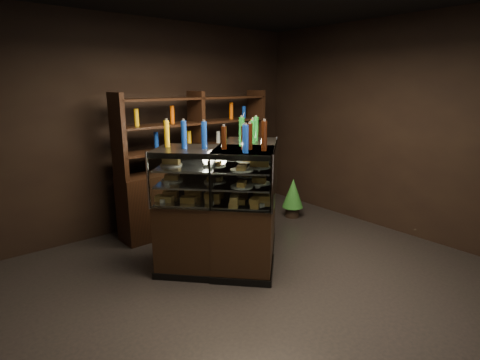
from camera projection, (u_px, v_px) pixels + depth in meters
name	position (u px, v px, depth m)	size (l,w,h in m)	color
ground	(270.00, 284.00, 4.04)	(5.00, 5.00, 0.00)	black
room_shell	(275.00, 101.00, 3.56)	(5.02, 5.02, 3.01)	black
display_case	(232.00, 226.00, 4.37)	(1.84, 1.41, 1.43)	black
food_display	(232.00, 177.00, 4.22)	(1.44, 0.98, 0.44)	#D0904A
bottles_top	(231.00, 134.00, 4.11)	(1.26, 0.84, 0.30)	#0F38B2
potted_conifer	(293.00, 192.00, 6.00)	(0.34, 0.34, 0.72)	black
back_shelving	(198.00, 185.00, 5.69)	(2.47, 0.50, 2.00)	black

